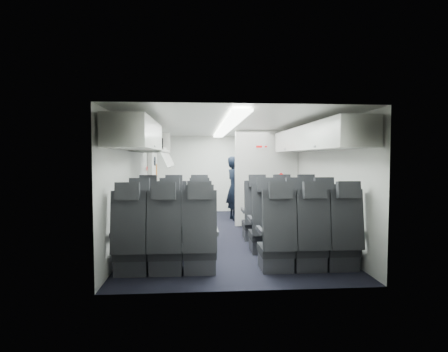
{
  "coord_description": "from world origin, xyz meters",
  "views": [
    {
      "loc": [
        -0.53,
        -6.93,
        1.54
      ],
      "look_at": [
        0.0,
        0.4,
        1.15
      ],
      "focal_mm": 28.0,
      "sensor_mm": 36.0,
      "label": 1
    }
  ],
  "objects": [
    {
      "name": "overhead_bin_left_rear",
      "position": [
        -1.4,
        -2.0,
        1.86
      ],
      "size": [
        0.53,
        1.8,
        0.4
      ],
      "color": "silver",
      "rests_on": "cabin_shell"
    },
    {
      "name": "bulkhead_partition",
      "position": [
        0.98,
        0.8,
        1.08
      ],
      "size": [
        1.4,
        0.15,
        2.13
      ],
      "color": "silver",
      "rests_on": "cabin_shell"
    },
    {
      "name": "carry_on_bag",
      "position": [
        -1.39,
        -0.34,
        1.79
      ],
      "size": [
        0.42,
        0.35,
        0.21
      ],
      "primitive_type": "cube",
      "rotation": [
        0.0,
        0.0,
        0.33
      ],
      "color": "black",
      "rests_on": "overhead_bin_left_front_open"
    },
    {
      "name": "seat_row_rear",
      "position": [
        -0.0,
        -2.33,
        0.4
      ],
      "size": [
        3.33,
        0.56,
        1.24
      ],
      "color": "black",
      "rests_on": "cabin_shell"
    },
    {
      "name": "seat_row_front",
      "position": [
        -0.0,
        -0.53,
        0.4
      ],
      "size": [
        3.33,
        0.56,
        1.24
      ],
      "color": "black",
      "rests_on": "cabin_shell"
    },
    {
      "name": "galley_unit",
      "position": [
        0.95,
        2.72,
        0.95
      ],
      "size": [
        0.85,
        0.52,
        1.9
      ],
      "color": "#939399",
      "rests_on": "cabin_shell"
    },
    {
      "name": "overhead_bin_right_rear",
      "position": [
        1.4,
        -2.0,
        1.86
      ],
      "size": [
        0.53,
        1.8,
        0.4
      ],
      "color": "silver",
      "rests_on": "cabin_shell"
    },
    {
      "name": "flight_attendant",
      "position": [
        0.34,
        1.63,
        0.78
      ],
      "size": [
        0.5,
        0.64,
        1.57
      ],
      "primitive_type": "imported",
      "rotation": [
        0.0,
        0.0,
        1.81
      ],
      "color": "black",
      "rests_on": "ground"
    },
    {
      "name": "boarding_door",
      "position": [
        -1.64,
        1.55,
        0.95
      ],
      "size": [
        0.12,
        1.27,
        1.86
      ],
      "color": "silver",
      "rests_on": "cabin_shell"
    },
    {
      "name": "papers",
      "position": [
        0.53,
        1.58,
        1.04
      ],
      "size": [
        0.22,
        0.03,
        0.15
      ],
      "primitive_type": "cube",
      "rotation": [
        0.0,
        0.0,
        0.02
      ],
      "color": "white",
      "rests_on": "flight_attendant"
    },
    {
      "name": "overhead_bin_left_front_open",
      "position": [
        -1.44,
        -0.25,
        1.74
      ],
      "size": [
        0.64,
        1.7,
        0.72
      ],
      "color": "#9E9E93",
      "rests_on": "cabin_shell"
    },
    {
      "name": "overhead_bin_right_front",
      "position": [
        1.4,
        -0.25,
        1.86
      ],
      "size": [
        0.53,
        1.7,
        0.4
      ],
      "color": "silver",
      "rests_on": "cabin_shell"
    },
    {
      "name": "seat_row_mid",
      "position": [
        -0.0,
        -1.43,
        0.4
      ],
      "size": [
        3.33,
        0.56,
        1.24
      ],
      "color": "black",
      "rests_on": "cabin_shell"
    },
    {
      "name": "cabin_shell",
      "position": [
        0.0,
        0.0,
        1.12
      ],
      "size": [
        3.41,
        6.01,
        2.16
      ],
      "color": "black",
      "rests_on": "ground"
    }
  ]
}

